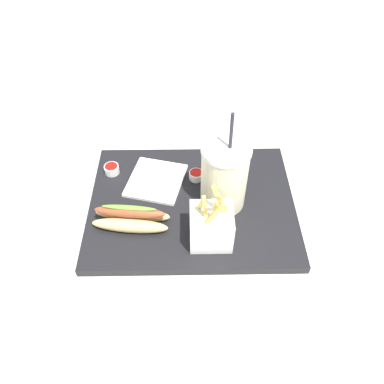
{
  "coord_description": "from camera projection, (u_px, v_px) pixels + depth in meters",
  "views": [
    {
      "loc": [
        -0.01,
        -0.55,
        0.66
      ],
      "look_at": [
        0.0,
        0.0,
        0.05
      ],
      "focal_mm": 35.78,
      "sensor_mm": 36.0,
      "label": 1
    }
  ],
  "objects": [
    {
      "name": "ground_plane",
      "position": [
        192.0,
        210.0,
        0.86
      ],
      "size": [
        2.4,
        2.4,
        0.02
      ],
      "primitive_type": "cube",
      "color": "silver"
    },
    {
      "name": "ketchup_cup_1",
      "position": [
        112.0,
        169.0,
        0.9
      ],
      "size": [
        0.03,
        0.03,
        0.02
      ],
      "color": "white",
      "rests_on": "food_tray"
    },
    {
      "name": "hot_dog_1",
      "position": [
        131.0,
        218.0,
        0.78
      ],
      "size": [
        0.16,
        0.07,
        0.06
      ],
      "color": "#DBB775",
      "rests_on": "food_tray"
    },
    {
      "name": "ketchup_cup_2",
      "position": [
        234.0,
        162.0,
        0.91
      ],
      "size": [
        0.04,
        0.04,
        0.02
      ],
      "color": "white",
      "rests_on": "food_tray"
    },
    {
      "name": "fries_basket",
      "position": [
        211.0,
        226.0,
        0.74
      ],
      "size": [
        0.08,
        0.07,
        0.15
      ],
      "color": "white",
      "rests_on": "food_tray"
    },
    {
      "name": "napkin_stack",
      "position": [
        156.0,
        180.0,
        0.88
      ],
      "size": [
        0.15,
        0.15,
        0.01
      ],
      "primitive_type": "cube",
      "rotation": [
        0.0,
        0.0,
        -0.25
      ],
      "color": "white",
      "rests_on": "food_tray"
    },
    {
      "name": "food_tray",
      "position": [
        192.0,
        204.0,
        0.85
      ],
      "size": [
        0.45,
        0.35,
        0.02
      ],
      "primitive_type": "cube",
      "color": "black",
      "rests_on": "ground_plane"
    },
    {
      "name": "soda_cup",
      "position": [
        224.0,
        175.0,
        0.79
      ],
      "size": [
        0.1,
        0.1,
        0.23
      ],
      "color": "beige",
      "rests_on": "food_tray"
    },
    {
      "name": "ketchup_cup_3",
      "position": [
        196.0,
        175.0,
        0.88
      ],
      "size": [
        0.03,
        0.03,
        0.02
      ],
      "color": "white",
      "rests_on": "food_tray"
    }
  ]
}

